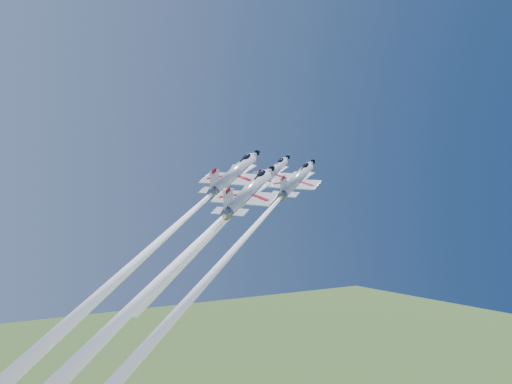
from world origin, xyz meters
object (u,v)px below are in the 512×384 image
jet_left (169,233)px  jet_slot (197,243)px  jet_lead (231,214)px  jet_right (242,241)px

jet_left → jet_slot: jet_left is taller
jet_lead → jet_right: size_ratio=0.85×
jet_left → jet_right: size_ratio=1.13×
jet_lead → jet_slot: bearing=-79.0°
jet_right → jet_slot: size_ratio=1.05×
jet_lead → jet_slot: jet_lead is taller
jet_right → jet_left: bearing=176.5°
jet_lead → jet_slot: (-10.71, -8.70, -3.83)m
jet_lead → jet_left: size_ratio=0.76×
jet_slot → jet_lead: bearing=101.0°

